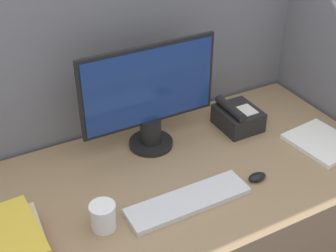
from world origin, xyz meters
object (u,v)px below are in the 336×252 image
at_px(monitor, 150,99).
at_px(desk_telephone, 237,117).
at_px(coffee_cup, 103,216).
at_px(book_stack, 7,245).
at_px(keyboard, 188,201).
at_px(mouse, 257,177).

xyz_separation_m(monitor, desk_telephone, (0.39, -0.06, -0.17)).
bearing_deg(coffee_cup, book_stack, 175.80).
height_order(monitor, book_stack, monitor).
height_order(monitor, desk_telephone, monitor).
xyz_separation_m(keyboard, desk_telephone, (0.43, 0.32, 0.04)).
distance_m(monitor, coffee_cup, 0.51).
distance_m(monitor, desk_telephone, 0.43).
bearing_deg(mouse, monitor, 122.75).
distance_m(keyboard, coffee_cup, 0.31).
height_order(keyboard, mouse, mouse).
relative_size(monitor, keyboard, 1.24).
height_order(monitor, keyboard, monitor).
xyz_separation_m(mouse, book_stack, (-0.89, 0.06, 0.04)).
bearing_deg(monitor, book_stack, -153.36).
distance_m(coffee_cup, book_stack, 0.30).
bearing_deg(keyboard, desk_telephone, 36.52).
bearing_deg(book_stack, mouse, -4.16).
bearing_deg(keyboard, monitor, 83.91).
distance_m(monitor, mouse, 0.50).
bearing_deg(mouse, desk_telephone, 66.93).
height_order(book_stack, desk_telephone, desk_telephone).
bearing_deg(coffee_cup, desk_telephone, 21.38).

